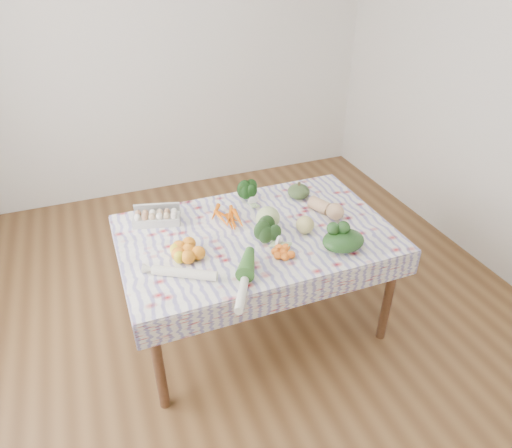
# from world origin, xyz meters

# --- Properties ---
(ground) EXTENTS (4.50, 4.50, 0.00)m
(ground) POSITION_xyz_m (0.00, 0.00, 0.00)
(ground) COLOR brown
(ground) RESTS_ON ground
(wall_back) EXTENTS (4.00, 0.04, 2.80)m
(wall_back) POSITION_xyz_m (0.00, 2.25, 1.40)
(wall_back) COLOR silver
(wall_back) RESTS_ON ground
(dining_table) EXTENTS (1.60, 1.00, 0.75)m
(dining_table) POSITION_xyz_m (0.00, 0.00, 0.68)
(dining_table) COLOR brown
(dining_table) RESTS_ON ground
(tablecloth) EXTENTS (1.66, 1.06, 0.01)m
(tablecloth) POSITION_xyz_m (0.00, 0.00, 0.76)
(tablecloth) COLOR white
(tablecloth) RESTS_ON dining_table
(egg_carton) EXTENTS (0.31, 0.19, 0.08)m
(egg_carton) POSITION_xyz_m (-0.55, 0.32, 0.80)
(egg_carton) COLOR #BBBBB6
(egg_carton) RESTS_ON tablecloth
(carrot_bunch) EXTENTS (0.27, 0.25, 0.05)m
(carrot_bunch) POSITION_xyz_m (-0.12, 0.19, 0.78)
(carrot_bunch) COLOR orange
(carrot_bunch) RESTS_ON tablecloth
(kale_bunch) EXTENTS (0.16, 0.14, 0.14)m
(kale_bunch) POSITION_xyz_m (0.09, 0.35, 0.83)
(kale_bunch) COLOR #143811
(kale_bunch) RESTS_ON tablecloth
(kabocha_squash) EXTENTS (0.18, 0.18, 0.10)m
(kabocha_squash) POSITION_xyz_m (0.43, 0.29, 0.81)
(kabocha_squash) COLOR #3B532A
(kabocha_squash) RESTS_ON tablecloth
(cabbage) EXTENTS (0.18, 0.18, 0.15)m
(cabbage) POSITION_xyz_m (0.08, 0.01, 0.84)
(cabbage) COLOR #A7BC78
(cabbage) RESTS_ON tablecloth
(butternut_squash) EXTENTS (0.20, 0.27, 0.11)m
(butternut_squash) POSITION_xyz_m (0.51, 0.03, 0.82)
(butternut_squash) COLOR tan
(butternut_squash) RESTS_ON tablecloth
(orange_cluster) EXTENTS (0.31, 0.31, 0.09)m
(orange_cluster) POSITION_xyz_m (-0.45, -0.09, 0.80)
(orange_cluster) COLOR orange
(orange_cluster) RESTS_ON tablecloth
(broccoli) EXTENTS (0.22, 0.22, 0.11)m
(broccoli) POSITION_xyz_m (0.03, -0.16, 0.82)
(broccoli) COLOR #21451B
(broccoli) RESTS_ON tablecloth
(mandarin_cluster) EXTENTS (0.17, 0.17, 0.05)m
(mandarin_cluster) POSITION_xyz_m (0.06, -0.28, 0.79)
(mandarin_cluster) COLOR orange
(mandarin_cluster) RESTS_ON tablecloth
(grapefruit) EXTENTS (0.13, 0.13, 0.11)m
(grapefruit) POSITION_xyz_m (0.28, -0.11, 0.82)
(grapefruit) COLOR #C9BD6D
(grapefruit) RESTS_ON tablecloth
(spinach_bag) EXTENTS (0.31, 0.28, 0.11)m
(spinach_bag) POSITION_xyz_m (0.41, -0.35, 0.82)
(spinach_bag) COLOR #193815
(spinach_bag) RESTS_ON tablecloth
(daikon) EXTENTS (0.35, 0.24, 0.05)m
(daikon) POSITION_xyz_m (-0.52, -0.27, 0.79)
(daikon) COLOR white
(daikon) RESTS_ON tablecloth
(leek) EXTENTS (0.25, 0.43, 0.05)m
(leek) POSITION_xyz_m (-0.24, -0.44, 0.79)
(leek) COLOR silver
(leek) RESTS_ON tablecloth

